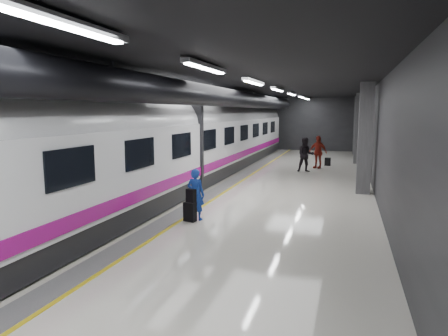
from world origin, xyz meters
The scene contains 9 objects.
ground centered at (0.00, 0.00, 0.00)m, with size 40.00×40.00×0.00m, color silver.
platform_hall centered at (-0.29, 0.96, 3.54)m, with size 10.02×40.02×4.51m.
train centered at (-3.25, 0.00, 2.07)m, with size 3.05×38.00×4.05m.
traveler_main centered at (-0.55, -3.83, 0.80)m, with size 0.58×0.38×1.60m, color blue.
suitcase_main centered at (-0.65, -4.07, 0.30)m, with size 0.36×0.23×0.59m, color black.
shoulder_bag centered at (-0.62, -4.03, 0.80)m, with size 0.30×0.16×0.40m, color black.
traveler_far_a centered at (1.68, 7.21, 0.96)m, with size 0.94×0.73×1.92m, color black.
traveler_far_b centered at (2.22, 8.95, 0.96)m, with size 1.13×0.47×1.93m, color maroon.
suitcase_far centered at (2.75, 10.25, 0.25)m, with size 0.34×0.22×0.50m, color black.
Camera 1 is at (3.88, -15.14, 3.34)m, focal length 32.00 mm.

